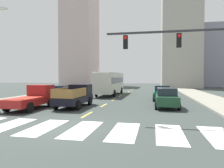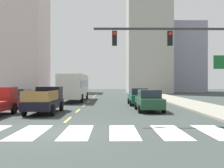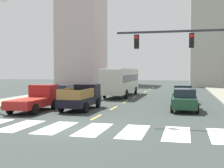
# 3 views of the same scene
# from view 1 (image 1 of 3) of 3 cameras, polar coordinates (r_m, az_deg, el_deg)

# --- Properties ---
(ground_plane) EXTENTS (160.00, 160.00, 0.00)m
(ground_plane) POSITION_cam_1_polar(r_m,az_deg,el_deg) (11.32, -13.31, -11.71)
(ground_plane) COLOR #353D3A
(sidewalk_right) EXTENTS (3.92, 110.00, 0.15)m
(sidewalk_right) POSITION_cam_1_polar(r_m,az_deg,el_deg) (28.83, 24.27, -3.41)
(sidewalk_right) COLOR gray
(sidewalk_right) RESTS_ON ground
(sidewalk_left) EXTENTS (3.92, 110.00, 0.15)m
(sidewalk_left) POSITION_cam_1_polar(r_m,az_deg,el_deg) (32.18, -17.80, -2.81)
(sidewalk_left) COLOR gray
(sidewalk_left) RESTS_ON ground
(crosswalk_stripe_2) EXTENTS (1.29, 3.67, 0.01)m
(crosswalk_stripe_2) POSITION_cam_1_polar(r_m,az_deg,el_deg) (12.97, -26.56, -10.09)
(crosswalk_stripe_2) COLOR white
(crosswalk_stripe_2) RESTS_ON ground
(crosswalk_stripe_3) EXTENTS (1.29, 3.67, 0.01)m
(crosswalk_stripe_3) POSITION_cam_1_polar(r_m,az_deg,el_deg) (11.80, -18.15, -11.17)
(crosswalk_stripe_3) COLOR white
(crosswalk_stripe_3) RESTS_ON ground
(crosswalk_stripe_4) EXTENTS (1.29, 3.67, 0.01)m
(crosswalk_stripe_4) POSITION_cam_1_polar(r_m,az_deg,el_deg) (10.92, -8.07, -12.15)
(crosswalk_stripe_4) COLOR white
(crosswalk_stripe_4) RESTS_ON ground
(crosswalk_stripe_5) EXTENTS (1.29, 3.67, 0.01)m
(crosswalk_stripe_5) POSITION_cam_1_polar(r_m,az_deg,el_deg) (10.43, 3.41, -12.82)
(crosswalk_stripe_5) COLOR white
(crosswalk_stripe_5) RESTS_ON ground
(crosswalk_stripe_6) EXTENTS (1.29, 3.67, 0.01)m
(crosswalk_stripe_6) POSITION_cam_1_polar(r_m,az_deg,el_deg) (10.36, 15.56, -12.98)
(crosswalk_stripe_6) COLOR white
(crosswalk_stripe_6) RESTS_ON ground
(crosswalk_stripe_7) EXTENTS (1.29, 3.67, 0.01)m
(crosswalk_stripe_7) POSITION_cam_1_polar(r_m,az_deg,el_deg) (10.73, 27.35, -12.60)
(crosswalk_stripe_7) COLOR white
(crosswalk_stripe_7) RESTS_ON ground
(lane_dash_0) EXTENTS (0.16, 2.40, 0.01)m
(lane_dash_0) POSITION_cam_1_polar(r_m,az_deg,el_deg) (14.97, -6.83, -8.32)
(lane_dash_0) COLOR #DDC34B
(lane_dash_0) RESTS_ON ground
(lane_dash_1) EXTENTS (0.16, 2.40, 0.01)m
(lane_dash_1) POSITION_cam_1_polar(r_m,az_deg,el_deg) (19.72, -2.26, -5.84)
(lane_dash_1) COLOR #DDC34B
(lane_dash_1) RESTS_ON ground
(lane_dash_2) EXTENTS (0.16, 2.40, 0.01)m
(lane_dash_2) POSITION_cam_1_polar(r_m,az_deg,el_deg) (24.57, 0.50, -4.31)
(lane_dash_2) COLOR #DDC34B
(lane_dash_2) RESTS_ON ground
(lane_dash_3) EXTENTS (0.16, 2.40, 0.01)m
(lane_dash_3) POSITION_cam_1_polar(r_m,az_deg,el_deg) (29.47, 2.34, -3.28)
(lane_dash_3) COLOR #DDC34B
(lane_dash_3) RESTS_ON ground
(lane_dash_4) EXTENTS (0.16, 2.40, 0.01)m
(lane_dash_4) POSITION_cam_1_polar(r_m,az_deg,el_deg) (34.40, 3.65, -2.54)
(lane_dash_4) COLOR #DDC34B
(lane_dash_4) RESTS_ON ground
(lane_dash_5) EXTENTS (0.16, 2.40, 0.01)m
(lane_dash_5) POSITION_cam_1_polar(r_m,az_deg,el_deg) (39.35, 4.63, -1.99)
(lane_dash_5) COLOR #DDC34B
(lane_dash_5) RESTS_ON ground
(lane_dash_6) EXTENTS (0.16, 2.40, 0.01)m
(lane_dash_6) POSITION_cam_1_polar(r_m,az_deg,el_deg) (44.31, 5.39, -1.56)
(lane_dash_6) COLOR #DDC34B
(lane_dash_6) RESTS_ON ground
(lane_dash_7) EXTENTS (0.16, 2.40, 0.01)m
(lane_dash_7) POSITION_cam_1_polar(r_m,az_deg,el_deg) (49.28, 6.00, -1.22)
(lane_dash_7) COLOR #DDC34B
(lane_dash_7) RESTS_ON ground
(pickup_stakebed) EXTENTS (2.18, 5.20, 1.96)m
(pickup_stakebed) POSITION_cam_1_polar(r_m,az_deg,el_deg) (19.09, -9.88, -3.30)
(pickup_stakebed) COLOR black
(pickup_stakebed) RESTS_ON ground
(pickup_dark) EXTENTS (2.18, 5.20, 1.96)m
(pickup_dark) POSITION_cam_1_polar(r_m,az_deg,el_deg) (18.88, -20.72, -3.50)
(pickup_dark) COLOR maroon
(pickup_dark) RESTS_ON ground
(city_bus) EXTENTS (2.72, 10.80, 3.32)m
(city_bus) POSITION_cam_1_polar(r_m,az_deg,el_deg) (30.86, -0.61, 0.58)
(city_bus) COLOR beige
(city_bus) RESTS_ON ground
(sedan_far) EXTENTS (2.02, 4.40, 1.72)m
(sedan_far) POSITION_cam_1_polar(r_m,az_deg,el_deg) (18.71, 14.74, -3.68)
(sedan_far) COLOR #1F482E
(sedan_far) RESTS_ON ground
(sedan_near_left) EXTENTS (2.02, 4.40, 1.72)m
(sedan_near_left) POSITION_cam_1_polar(r_m,az_deg,el_deg) (24.38, 13.51, -2.39)
(sedan_near_left) COLOR #115537
(sedan_near_left) RESTS_ON ground
(sedan_near_right) EXTENTS (2.02, 4.40, 1.72)m
(sedan_near_right) POSITION_cam_1_polar(r_m,az_deg,el_deg) (24.37, -13.93, -2.39)
(sedan_near_right) COLOR navy
(sedan_near_right) RESTS_ON ground
(traffic_signal_gantry) EXTENTS (8.12, 0.27, 6.00)m
(traffic_signal_gantry) POSITION_cam_1_polar(r_m,az_deg,el_deg) (13.36, 22.42, 8.25)
(traffic_signal_gantry) COLOR #2D2D33
(traffic_signal_gantry) RESTS_ON ground
(tower_tall_centre) EXTENTS (9.49, 11.85, 31.78)m
(tower_tall_centre) POSITION_cam_1_polar(r_m,az_deg,el_deg) (69.20, -8.73, 12.88)
(tower_tall_centre) COLOR beige
(tower_tall_centre) RESTS_ON ground
(block_mid_left) EXTENTS (9.13, 8.16, 17.15)m
(block_mid_left) POSITION_cam_1_polar(r_m,az_deg,el_deg) (65.40, 26.37, 6.87)
(block_mid_left) COLOR #9091A1
(block_mid_left) RESTS_ON ground
(block_mid_right) EXTENTS (9.40, 9.05, 31.21)m
(block_mid_right) POSITION_cam_1_polar(r_m,az_deg,el_deg) (57.84, 18.31, 14.72)
(block_mid_right) COLOR #ADAB9E
(block_mid_right) RESTS_ON ground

